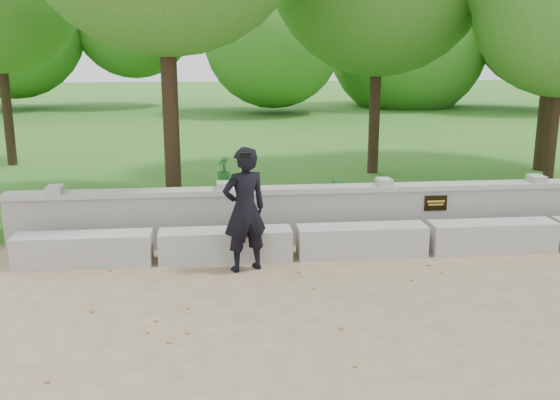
# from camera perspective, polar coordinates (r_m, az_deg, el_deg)

# --- Properties ---
(ground) EXTENTS (80.00, 80.00, 0.00)m
(ground) POSITION_cam_1_polar(r_m,az_deg,el_deg) (7.97, 17.73, -8.96)
(ground) COLOR tan
(ground) RESTS_ON ground
(lawn) EXTENTS (40.00, 22.00, 0.25)m
(lawn) POSITION_cam_1_polar(r_m,az_deg,el_deg) (21.13, 2.58, 5.96)
(lawn) COLOR #2B621E
(lawn) RESTS_ON ground
(concrete_bench) EXTENTS (11.90, 0.45, 0.45)m
(concrete_bench) POSITION_cam_1_polar(r_m,az_deg,el_deg) (9.56, 13.34, -3.44)
(concrete_bench) COLOR #B3B0A9
(concrete_bench) RESTS_ON ground
(parapet_wall) EXTENTS (12.50, 0.35, 0.90)m
(parapet_wall) POSITION_cam_1_polar(r_m,az_deg,el_deg) (10.13, 12.13, -0.99)
(parapet_wall) COLOR #A8A59F
(parapet_wall) RESTS_ON ground
(man_main) EXTENTS (0.73, 0.68, 1.72)m
(man_main) POSITION_cam_1_polar(r_m,az_deg,el_deg) (8.44, -3.26, -0.87)
(man_main) COLOR black
(man_main) RESTS_ON ground
(shrub_a) EXTENTS (0.32, 0.26, 0.52)m
(shrub_a) POSITION_cam_1_polar(r_m,az_deg,el_deg) (10.33, -9.57, -0.31)
(shrub_a) COLOR #26722B
(shrub_a) RESTS_ON lawn
(shrub_b) EXTENTS (0.38, 0.38, 0.54)m
(shrub_b) POSITION_cam_1_polar(r_m,az_deg,el_deg) (10.91, 5.37, 0.64)
(shrub_b) COLOR #26722B
(shrub_b) RESTS_ON lawn
(shrub_d) EXTENTS (0.38, 0.39, 0.52)m
(shrub_d) POSITION_cam_1_polar(r_m,az_deg,el_deg) (13.08, -5.20, 2.79)
(shrub_d) COLOR #26722B
(shrub_d) RESTS_ON lawn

